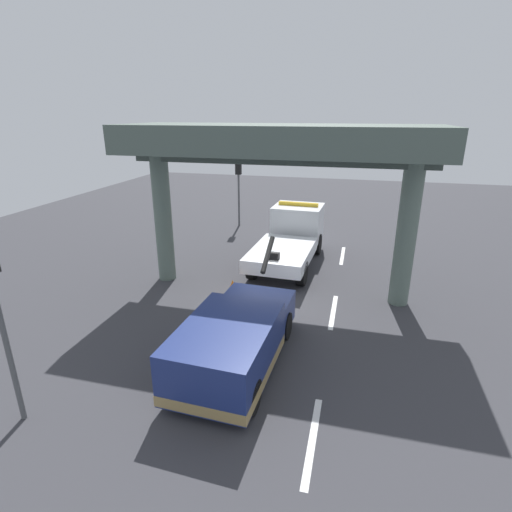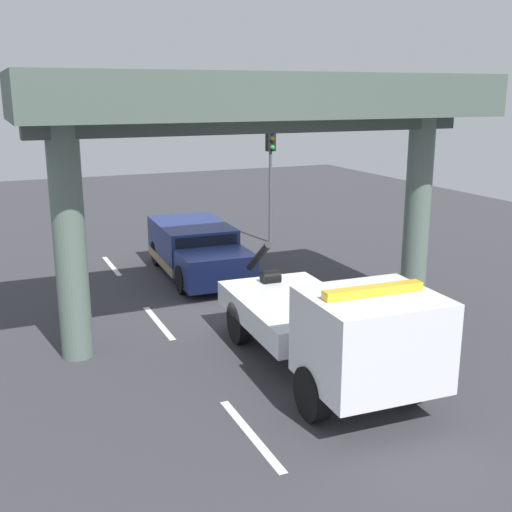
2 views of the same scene
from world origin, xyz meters
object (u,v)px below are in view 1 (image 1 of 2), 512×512
object	(u,v)px
traffic_light_far	(239,177)
traffic_cone_orange	(233,288)
tow_truck_white	(291,235)
towed_van_green	(234,342)

from	to	relation	value
traffic_light_far	traffic_cone_orange	size ratio (longest dim) A/B	6.65
tow_truck_white	traffic_cone_orange	world-z (taller)	tow_truck_white
traffic_light_far	traffic_cone_orange	xyz separation A→B (m)	(-9.56, -2.62, -2.64)
tow_truck_white	traffic_light_far	xyz separation A→B (m)	(5.23, 4.11, 1.73)
towed_van_green	traffic_light_far	distance (m)	14.69
towed_van_green	traffic_cone_orange	distance (m)	4.65
tow_truck_white	traffic_cone_orange	distance (m)	4.67
towed_van_green	traffic_light_far	bearing A→B (deg)	16.27
traffic_light_far	tow_truck_white	bearing A→B (deg)	-141.85
traffic_light_far	traffic_cone_orange	bearing A→B (deg)	-164.67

